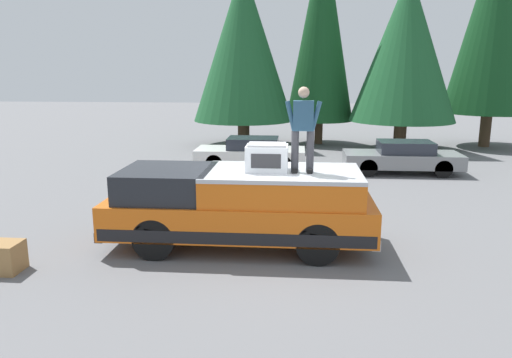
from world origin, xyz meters
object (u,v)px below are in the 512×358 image
Objects in this scene: parked_car_white at (251,153)px; wooden_crate at (5,257)px; parked_car_grey at (402,157)px; person_on_truck_bed at (303,127)px; pickup_truck at (240,206)px; compressor_unit at (267,157)px.

parked_car_white is 7.32× the size of wooden_crate.
wooden_crate is (-9.60, 9.14, -0.30)m from parked_car_grey.
parked_car_grey and parked_car_white have the same top height.
person_on_truck_bed is at bearing 155.31° from parked_car_grey.
person_on_truck_bed is 3.02× the size of wooden_crate.
pickup_truck is 8.41m from parked_car_white.
pickup_truck reaches higher than parked_car_white.
pickup_truck is at bearing 85.02° from compressor_unit.
pickup_truck is 6.60× the size of compressor_unit.
parked_car_white reaches higher than wooden_crate.
compressor_unit is at bearing 151.01° from parked_car_grey.
wooden_crate is at bearing 109.21° from compressor_unit.
parked_car_grey is 7.32× the size of wooden_crate.
pickup_truck is 1.35× the size of parked_car_white.
person_on_truck_bed is 0.41× the size of parked_car_white.
compressor_unit is 0.20× the size of parked_car_grey.
compressor_unit is 5.27m from wooden_crate.
compressor_unit is at bearing 83.55° from person_on_truck_bed.
parked_car_grey reaches higher than wooden_crate.
pickup_truck is 1.35× the size of parked_car_grey.
parked_car_grey is (7.91, -4.97, -0.29)m from pickup_truck.
pickup_truck reaches higher than wooden_crate.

